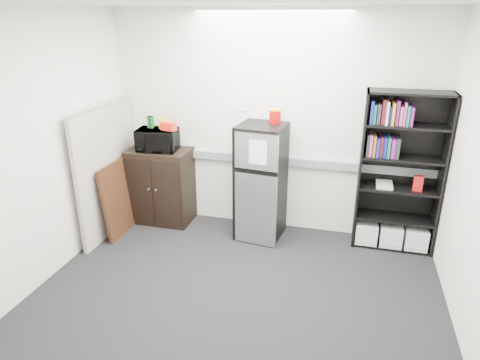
{
  "coord_description": "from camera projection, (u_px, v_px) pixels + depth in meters",
  "views": [
    {
      "loc": [
        0.94,
        -3.29,
        2.61
      ],
      "look_at": [
        -0.17,
        0.9,
        0.92
      ],
      "focal_mm": 32.0,
      "sensor_mm": 36.0,
      "label": 1
    }
  ],
  "objects": [
    {
      "name": "snack_box_c",
      "position": [
        162.0,
        123.0,
        5.34
      ],
      "size": [
        0.08,
        0.06,
        0.14
      ],
      "primitive_type": "cube",
      "rotation": [
        0.0,
        0.0,
        -0.13
      ],
      "color": "yellow",
      "rests_on": "microwave"
    },
    {
      "name": "snack_bag",
      "position": [
        169.0,
        126.0,
        5.27
      ],
      "size": [
        0.2,
        0.14,
        0.1
      ],
      "primitive_type": "cube",
      "rotation": [
        0.0,
        0.0,
        -0.23
      ],
      "color": "red",
      "rests_on": "microwave"
    },
    {
      "name": "bookshelf",
      "position": [
        399.0,
        174.0,
        4.85
      ],
      "size": [
        0.9,
        0.34,
        1.85
      ],
      "color": "black",
      "rests_on": "floor"
    },
    {
      "name": "wall_left",
      "position": [
        33.0,
        154.0,
        4.12
      ],
      "size": [
        0.02,
        3.5,
        2.7
      ],
      "primitive_type": "cube",
      "color": "white",
      "rests_on": "floor"
    },
    {
      "name": "snack_box_a",
      "position": [
        150.0,
        122.0,
        5.37
      ],
      "size": [
        0.08,
        0.06,
        0.15
      ],
      "primitive_type": "cube",
      "rotation": [
        0.0,
        0.0,
        -0.2
      ],
      "color": "#185629",
      "rests_on": "microwave"
    },
    {
      "name": "framed_poster",
      "position": [
        120.0,
        198.0,
        5.34
      ],
      "size": [
        0.13,
        0.72,
        0.93
      ],
      "rotation": [
        0.0,
        -0.09,
        0.0
      ],
      "color": "black",
      "rests_on": "floor"
    },
    {
      "name": "ceiling",
      "position": [
        231.0,
        1.0,
        3.15
      ],
      "size": [
        4.0,
        3.5,
        0.02
      ],
      "primitive_type": "cube",
      "color": "white",
      "rests_on": "wall_back"
    },
    {
      "name": "wall_back",
      "position": [
        271.0,
        124.0,
        5.22
      ],
      "size": [
        4.0,
        0.02,
        2.7
      ],
      "primitive_type": "cube",
      "color": "white",
      "rests_on": "floor"
    },
    {
      "name": "refrigerator",
      "position": [
        261.0,
        182.0,
        5.17
      ],
      "size": [
        0.59,
        0.62,
        1.42
      ],
      "rotation": [
        0.0,
        0.0,
        -0.12
      ],
      "color": "black",
      "rests_on": "floor"
    },
    {
      "name": "floor",
      "position": [
        233.0,
        303.0,
        4.13
      ],
      "size": [
        4.0,
        4.0,
        0.0
      ],
      "primitive_type": "plane",
      "color": "black",
      "rests_on": "ground"
    },
    {
      "name": "coffee_can",
      "position": [
        275.0,
        115.0,
        4.96
      ],
      "size": [
        0.14,
        0.14,
        0.19
      ],
      "color": "#A30A07",
      "rests_on": "refrigerator"
    },
    {
      "name": "electrical_raceway",
      "position": [
        270.0,
        160.0,
        5.35
      ],
      "size": [
        3.92,
        0.05,
        0.1
      ],
      "primitive_type": "cube",
      "color": "gray",
      "rests_on": "wall_back"
    },
    {
      "name": "wall_note",
      "position": [
        243.0,
        107.0,
        5.22
      ],
      "size": [
        0.14,
        0.0,
        0.1
      ],
      "primitive_type": "cube",
      "color": "white",
      "rests_on": "wall_back"
    },
    {
      "name": "snack_box_b",
      "position": [
        150.0,
        122.0,
        5.37
      ],
      "size": [
        0.08,
        0.07,
        0.15
      ],
      "primitive_type": "cube",
      "rotation": [
        0.0,
        0.0,
        -0.33
      ],
      "color": "#0B340E",
      "rests_on": "microwave"
    },
    {
      "name": "microwave",
      "position": [
        157.0,
        140.0,
        5.4
      ],
      "size": [
        0.54,
        0.4,
        0.28
      ],
      "primitive_type": "imported",
      "rotation": [
        0.0,
        0.0,
        0.12
      ],
      "color": "black",
      "rests_on": "cabinet"
    },
    {
      "name": "cabinet",
      "position": [
        161.0,
        186.0,
        5.64
      ],
      "size": [
        0.79,
        0.52,
        0.99
      ],
      "color": "black",
      "rests_on": "floor"
    },
    {
      "name": "cubicle_partition",
      "position": [
        108.0,
        170.0,
        5.26
      ],
      "size": [
        0.06,
        1.3,
        1.62
      ],
      "color": "#A49C91",
      "rests_on": "floor"
    }
  ]
}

